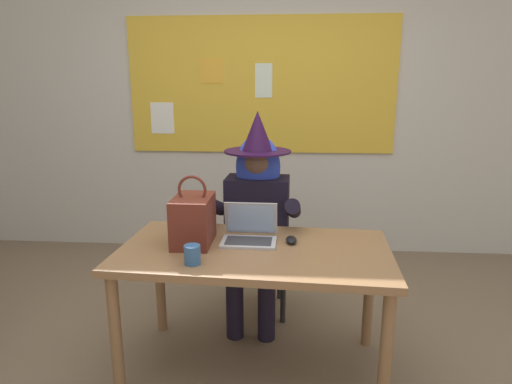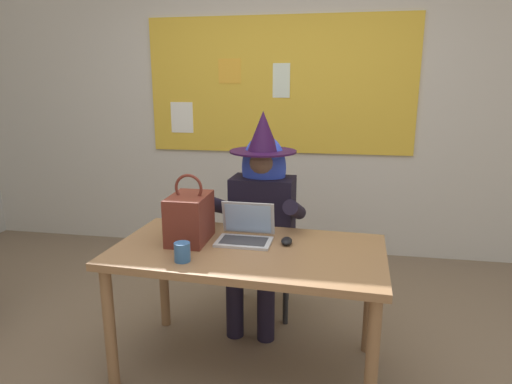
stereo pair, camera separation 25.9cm
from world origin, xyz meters
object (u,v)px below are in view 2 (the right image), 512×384
handbag (190,217)px  chair_at_desk (263,240)px  laptop (246,232)px  computer_mouse (287,241)px  desk_main (248,263)px  coffee_mug (182,252)px  person_costumed (261,206)px

handbag → chair_at_desk: bearing=66.8°
laptop → computer_mouse: (0.23, -0.02, -0.03)m
desk_main → coffee_mug: 0.39m
chair_at_desk → coffee_mug: (-0.24, -0.97, 0.27)m
computer_mouse → coffee_mug: bearing=-148.1°
computer_mouse → laptop: bearing=173.1°
desk_main → coffee_mug: size_ratio=15.43×
chair_at_desk → laptop: bearing=-4.7°
laptop → handbag: (-0.30, -0.06, 0.09)m
laptop → coffee_mug: bearing=-124.6°
chair_at_desk → handbag: (-0.30, -0.69, 0.36)m
person_costumed → laptop: bearing=2.3°
chair_at_desk → handbag: handbag is taller
desk_main → coffee_mug: (-0.28, -0.23, 0.13)m
person_costumed → computer_mouse: person_costumed is taller
laptop → handbag: handbag is taller
desk_main → handbag: 0.41m
handbag → desk_main: bearing=-9.2°
chair_at_desk → person_costumed: bearing=-2.9°
desk_main → person_costumed: (-0.04, 0.62, 0.14)m
laptop → computer_mouse: bearing=-3.5°
person_costumed → laptop: person_costumed is taller
laptop → handbag: 0.32m
coffee_mug → laptop: bearing=54.5°
laptop → handbag: bearing=-167.7°
desk_main → handbag: handbag is taller
computer_mouse → coffee_mug: size_ratio=1.09×
computer_mouse → coffee_mug: (-0.48, -0.33, 0.03)m
handbag → coffee_mug: handbag is taller
person_costumed → coffee_mug: (-0.25, -0.85, -0.01)m
person_costumed → coffee_mug: bearing=-13.7°
computer_mouse → coffee_mug: 0.58m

